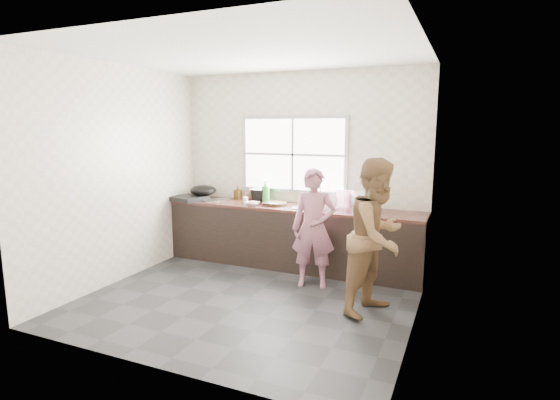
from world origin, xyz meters
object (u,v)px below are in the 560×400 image
at_px(pot_lid_left, 213,200).
at_px(bowl_crabs, 323,207).
at_px(glass_jar, 246,200).
at_px(pot_lid_right, 222,199).
at_px(black_pot, 260,195).
at_px(bottle_green, 266,191).
at_px(woman, 314,232).
at_px(bottle_brown_short, 251,196).
at_px(wok, 203,190).
at_px(person_side, 377,237).
at_px(bowl_mince, 253,204).
at_px(bottle_brown_tall, 238,193).
at_px(bowl_held, 323,208).
at_px(burner, 189,198).
at_px(cutting_board, 275,204).
at_px(dish_rack, 353,200).
at_px(plate_food, 261,200).

bearing_deg(pot_lid_left, bowl_crabs, 0.67).
relative_size(glass_jar, pot_lid_right, 0.40).
xyz_separation_m(black_pot, pot_lid_right, (-0.59, -0.07, -0.09)).
distance_m(black_pot, bottle_green, 0.14).
relative_size(woman, pot_lid_right, 5.57).
relative_size(bottle_brown_short, wok, 0.42).
xyz_separation_m(person_side, bowl_crabs, (-0.91, 1.01, 0.07)).
distance_m(person_side, bottle_brown_short, 2.38).
bearing_deg(bowl_mince, black_pot, 97.75).
bearing_deg(bottle_green, pot_lid_right, -176.85).
bearing_deg(person_side, glass_jar, 85.20).
bearing_deg(wok, bottle_brown_tall, 24.50).
distance_m(bowl_crabs, bottle_green, 0.95).
relative_size(bowl_mince, bowl_held, 0.89).
height_order(bottle_brown_short, burner, bottle_brown_short).
distance_m(cutting_board, bottle_brown_tall, 0.76).
bearing_deg(bowl_held, wok, 175.87).
xyz_separation_m(bowl_held, dish_rack, (0.35, 0.17, 0.11)).
bearing_deg(bowl_crabs, pot_lid_left, -179.33).
relative_size(woman, bowl_mince, 7.14).
xyz_separation_m(wok, pot_lid_left, (0.22, -0.09, -0.13)).
height_order(person_side, bowl_held, person_side).
bearing_deg(bottle_brown_tall, person_side, -28.86).
bearing_deg(bottle_brown_tall, dish_rack, -5.83).
bearing_deg(bowl_held, bottle_green, 166.05).
xyz_separation_m(person_side, plate_food, (-1.97, 1.30, 0.05)).
xyz_separation_m(bottle_brown_short, dish_rack, (1.53, -0.05, 0.06)).
relative_size(burner, pot_lid_right, 1.80).
bearing_deg(dish_rack, plate_food, 177.61).
bearing_deg(bowl_mince, cutting_board, 31.59).
height_order(woman, plate_food, woman).
relative_size(cutting_board, pot_lid_left, 1.29).
distance_m(cutting_board, burner, 1.33).
xyz_separation_m(bowl_crabs, wok, (-1.92, 0.07, 0.10)).
bearing_deg(burner, person_side, -16.75).
bearing_deg(wok, bowl_held, -4.13).
relative_size(bottle_brown_short, burner, 0.38).
relative_size(cutting_board, bowl_crabs, 1.76).
height_order(woman, bowl_crabs, woman).
height_order(person_side, bowl_crabs, person_side).
xyz_separation_m(bottle_brown_short, glass_jar, (0.02, -0.19, -0.03)).
height_order(bowl_mince, dish_rack, dish_rack).
relative_size(burner, pot_lid_left, 1.61).
distance_m(pot_lid_left, pot_lid_right, 0.16).
height_order(cutting_board, bottle_green, bottle_green).
bearing_deg(bowl_crabs, dish_rack, 14.96).
bearing_deg(pot_lid_left, bottle_brown_short, 17.78).
bearing_deg(bowl_mince, bottle_brown_short, 121.91).
distance_m(bowl_mince, glass_jar, 0.17).
relative_size(plate_food, pot_lid_right, 0.94).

